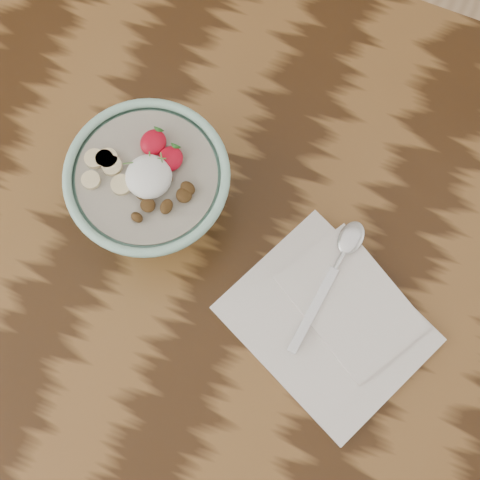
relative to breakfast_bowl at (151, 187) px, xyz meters
The scene contains 4 objects.
table 21.15cm from the breakfast_bowl, ahead, with size 160.00×90.00×75.00cm.
breakfast_bowl is the anchor object (origin of this frame).
napkin 29.98cm from the breakfast_bowl, 12.14° to the right, with size 30.99×28.62×1.53cm.
spoon 27.30cm from the breakfast_bowl, ahead, with size 4.61×20.38×1.06cm.
Camera 1 is at (8.49, -22.81, 165.31)cm, focal length 50.00 mm.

